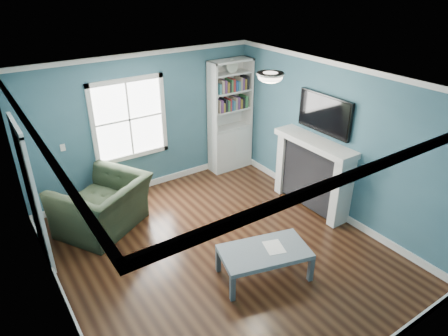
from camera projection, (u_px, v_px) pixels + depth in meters
floor at (220, 252)px, 6.10m from camera, size 5.00×5.00×0.00m
room_walls at (220, 158)px, 5.38m from camera, size 5.00×5.00×5.00m
trim at (220, 181)px, 5.54m from camera, size 4.50×5.00×2.60m
window at (129, 120)px, 7.13m from camera, size 1.40×0.06×1.50m
bookshelf at (230, 127)px, 8.26m from camera, size 0.90×0.35×2.31m
fireplace at (313, 174)px, 7.00m from camera, size 0.44×1.58×1.30m
tv at (325, 114)px, 6.56m from camera, size 0.06×1.10×0.65m
door at (31, 194)px, 5.54m from camera, size 0.12×0.98×2.17m
ceiling_fixture at (270, 76)px, 5.47m from camera, size 0.38×0.38×0.15m
light_switch at (63, 148)px, 6.64m from camera, size 0.08×0.01×0.12m
recliner at (101, 198)px, 6.40m from camera, size 1.58×1.42×1.16m
coffee_table at (264, 253)px, 5.47m from camera, size 1.34×0.95×0.44m
paper_sheet at (274, 247)px, 5.50m from camera, size 0.33×0.37×0.00m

